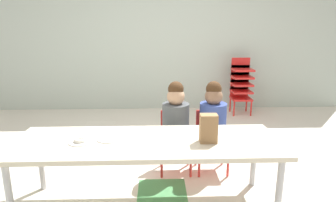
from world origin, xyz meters
The scene contains 10 objects.
ground_plane centered at (0.00, 0.00, -0.01)m, with size 6.60×4.63×0.02m.
back_wall centered at (0.00, 2.32, 1.23)m, with size 6.60×0.10×2.46m, color #B2C1B7.
craft_table centered at (-0.12, -0.64, 0.52)m, with size 2.07×0.69×0.57m.
seated_child_near_camera centered at (0.14, -0.07, 0.55)m, with size 0.34×0.34×0.92m.
seated_child_middle_seat centered at (0.50, -0.07, 0.55)m, with size 0.32×0.31×0.92m.
kid_chair_red_stack centered at (1.35, 1.93, 0.52)m, with size 0.32×0.30×0.92m.
paper_bag_brown centered at (0.35, -0.69, 0.68)m, with size 0.13×0.09×0.22m, color #9E754C.
paper_plate_near_edge centered at (-0.63, -0.66, 0.57)m, with size 0.18×0.18×0.01m, color white.
paper_plate_center_table centered at (-0.42, -0.61, 0.57)m, with size 0.18×0.18×0.01m, color white.
donut_powdered_on_plate centered at (-0.63, -0.66, 0.59)m, with size 0.10×0.10×0.03m, color white.
Camera 1 is at (-0.03, -2.77, 1.44)m, focal length 31.34 mm.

